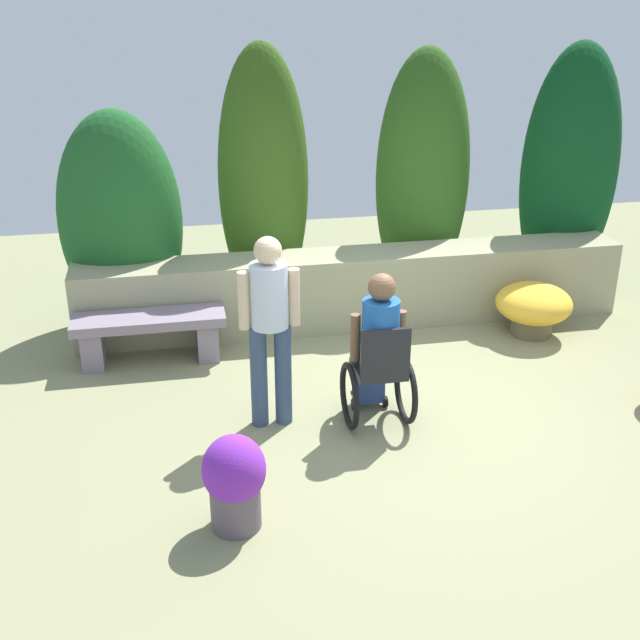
# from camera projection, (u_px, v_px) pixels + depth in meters

# --- Properties ---
(ground_plane) EXTENTS (12.17, 12.17, 0.00)m
(ground_plane) POSITION_uv_depth(u_px,v_px,m) (408.00, 413.00, 6.76)
(ground_plane) COLOR gray
(stone_retaining_wall) EXTENTS (5.81, 0.56, 0.79)m
(stone_retaining_wall) POSITION_uv_depth(u_px,v_px,m) (355.00, 289.00, 8.39)
(stone_retaining_wall) COLOR #9A9875
(stone_retaining_wall) RESTS_ON ground
(hedge_backdrop) EXTENTS (6.22, 1.05, 2.87)m
(hedge_backdrop) POSITION_uv_depth(u_px,v_px,m) (356.00, 187.00, 8.60)
(hedge_backdrop) COLOR #1E5A25
(hedge_backdrop) RESTS_ON ground
(stone_bench) EXTENTS (1.45, 0.44, 0.48)m
(stone_bench) POSITION_uv_depth(u_px,v_px,m) (150.00, 331.00, 7.57)
(stone_bench) COLOR gray
(stone_bench) RESTS_ON ground
(person_in_wheelchair) EXTENTS (0.53, 0.66, 1.33)m
(person_in_wheelchair) POSITION_uv_depth(u_px,v_px,m) (378.00, 354.00, 6.39)
(person_in_wheelchair) COLOR black
(person_in_wheelchair) RESTS_ON ground
(person_standing_companion) EXTENTS (0.49, 0.30, 1.62)m
(person_standing_companion) POSITION_uv_depth(u_px,v_px,m) (270.00, 320.00, 6.24)
(person_standing_companion) COLOR #364A69
(person_standing_companion) RESTS_ON ground
(flower_pot_purple_near) EXTENTS (0.78, 0.78, 0.55)m
(flower_pot_purple_near) POSITION_uv_depth(u_px,v_px,m) (533.00, 306.00, 8.16)
(flower_pot_purple_near) COLOR brown
(flower_pot_purple_near) RESTS_ON ground
(flower_pot_red_accent) EXTENTS (0.43, 0.43, 0.69)m
(flower_pot_red_accent) POSITION_uv_depth(u_px,v_px,m) (234.00, 480.00, 5.21)
(flower_pot_red_accent) COLOR #5C4F5B
(flower_pot_red_accent) RESTS_ON ground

